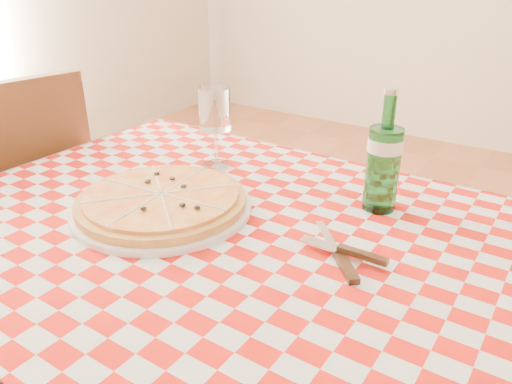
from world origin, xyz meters
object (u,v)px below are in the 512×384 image
Objects in this scene: chair_far at (14,212)px; pizza_plate at (162,200)px; dining_table at (247,281)px; wine_glass at (215,128)px; water_bottle at (385,151)px.

chair_far reaches higher than pizza_plate.
dining_table is 6.28× the size of wine_glass.
wine_glass reaches higher than chair_far.
chair_far is 0.72m from wine_glass.
water_bottle is 0.41m from wine_glass.
water_bottle is at bearing -159.19° from chair_far.
dining_table is 0.36m from water_bottle.
pizza_plate is at bearing -77.30° from wine_glass.
water_bottle reaches higher than wine_glass.
water_bottle is (0.16, 0.24, 0.22)m from dining_table.
water_bottle is 1.28× the size of wine_glass.
wine_glass reaches higher than pizza_plate.
pizza_plate is (-0.20, -0.01, 0.12)m from dining_table.
wine_glass is at bearing -179.63° from water_bottle.
dining_table is at bearing -172.97° from chair_far.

